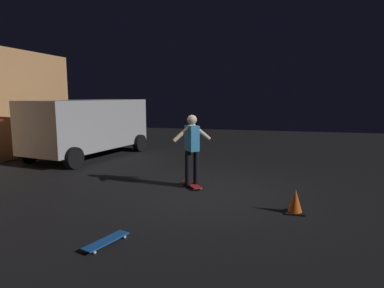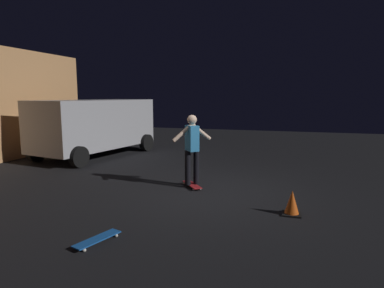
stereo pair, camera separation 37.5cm
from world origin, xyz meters
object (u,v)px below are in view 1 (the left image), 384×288
(skateboard_spare, at_px, (106,241))
(traffic_cone, at_px, (295,202))
(parked_van, at_px, (88,125))
(skater, at_px, (192,145))
(skateboard_ridden, at_px, (192,185))

(skateboard_spare, height_order, traffic_cone, traffic_cone)
(parked_van, relative_size, traffic_cone, 10.62)
(skater, bearing_deg, skateboard_ridden, 0.00)
(parked_van, distance_m, traffic_cone, 8.16)
(parked_van, xyz_separation_m, skater, (-3.04, -4.56, -0.12))
(skateboard_ridden, xyz_separation_m, skater, (0.00, 0.00, 0.98))
(parked_van, height_order, skateboard_spare, parked_van)
(skateboard_spare, bearing_deg, skateboard_ridden, -8.41)
(parked_van, height_order, skateboard_ridden, parked_van)
(parked_van, bearing_deg, traffic_cone, -122.17)
(parked_van, bearing_deg, skateboard_ridden, -123.73)
(skateboard_spare, bearing_deg, traffic_cone, -53.55)
(parked_van, bearing_deg, skater, -123.73)
(skateboard_spare, distance_m, skater, 3.51)
(parked_van, relative_size, skater, 2.92)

